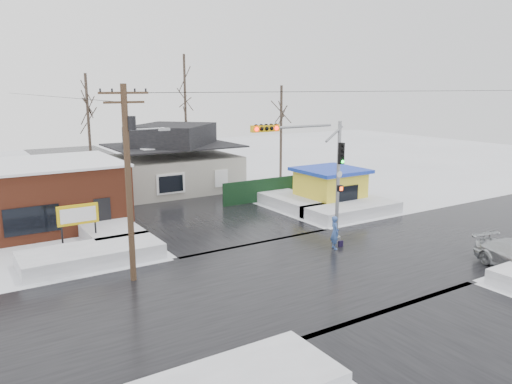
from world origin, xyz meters
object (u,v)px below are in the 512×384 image
marquee_sign (78,216)px  utility_pole (129,172)px  traffic_signal (317,167)px  pedestrian (335,233)px  kiosk (330,187)px

marquee_sign → utility_pole: bearing=-79.9°
traffic_signal → utility_pole: size_ratio=0.78×
traffic_signal → utility_pole: (-10.36, 0.53, 0.57)m
utility_pole → marquee_sign: size_ratio=3.53×
marquee_sign → pedestrian: bearing=-32.0°
traffic_signal → marquee_sign: traffic_signal is taller
pedestrian → utility_pole: bearing=101.1°
marquee_sign → pedestrian: size_ratio=1.37×
traffic_signal → pedestrian: bearing=-59.7°
traffic_signal → marquee_sign: size_ratio=2.75×
traffic_signal → pedestrian: 3.78m
kiosk → pedestrian: (-6.50, -8.00, -0.53)m
utility_pole → pedestrian: 11.80m
utility_pole → pedestrian: utility_pole is taller
traffic_signal → kiosk: (7.07, 7.03, -3.08)m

